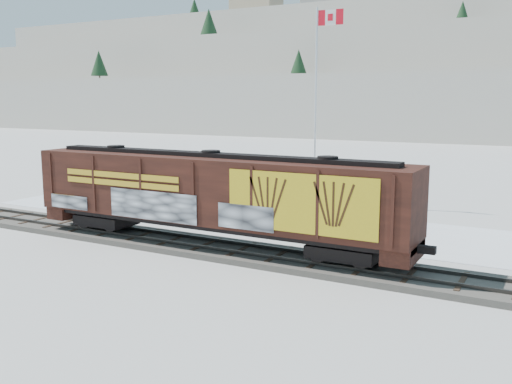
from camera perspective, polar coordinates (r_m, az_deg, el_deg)
The scene contains 9 objects.
ground at distance 28.31m, azimuth -4.97°, elevation -5.78°, with size 500.00×500.00×0.00m, color white.
rail_track at distance 28.27m, azimuth -4.98°, elevation -5.50°, with size 50.00×3.40×0.43m.
parking_strip at distance 34.61m, azimuth 1.94°, elevation -2.94°, with size 40.00×8.00×0.03m, color white.
hillside at distance 163.36m, azimuth 23.84°, elevation 10.97°, with size 360.00×110.00×93.00m.
hopper_railcar at distance 27.52m, azimuth -4.49°, elevation -0.05°, with size 19.85×3.06×4.39m.
flagpole at distance 39.60m, azimuth 6.07°, elevation 5.95°, with size 2.30×0.90×13.36m.
car_silver at distance 35.13m, azimuth -5.72°, elevation -1.68°, with size 1.56×3.88×1.32m, color silver.
car_white at distance 35.62m, azimuth -0.65°, elevation -1.22°, with size 1.74×4.98×1.64m, color silver.
car_dark at distance 33.89m, azimuth 6.11°, elevation -2.01°, with size 1.97×4.85×1.41m, color black.
Camera 1 is at (15.25, -22.70, 7.34)m, focal length 40.00 mm.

